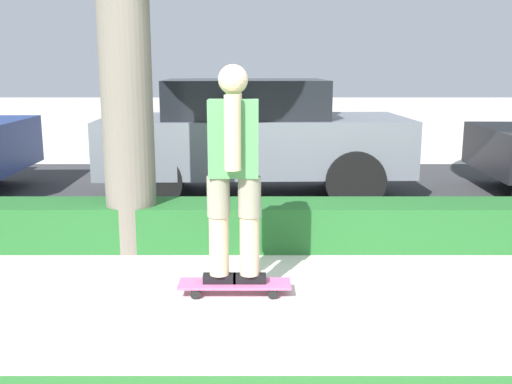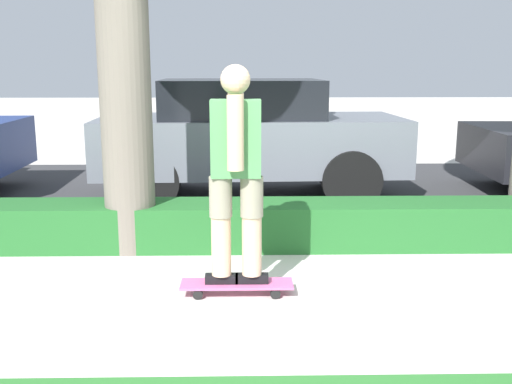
% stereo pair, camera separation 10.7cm
% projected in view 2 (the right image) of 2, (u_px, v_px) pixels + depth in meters
% --- Properties ---
extents(ground_plane, '(60.00, 60.00, 0.00)m').
position_uv_depth(ground_plane, '(272.00, 309.00, 4.48)').
color(ground_plane, beige).
extents(street_asphalt, '(18.35, 5.00, 0.01)m').
position_uv_depth(street_asphalt, '(258.00, 192.00, 8.59)').
color(street_asphalt, '#38383A').
rests_on(street_asphalt, ground_plane).
extents(hedge_row, '(18.35, 0.60, 0.45)m').
position_uv_depth(hedge_row, '(265.00, 225.00, 6.00)').
color(hedge_row, '#236028').
rests_on(hedge_row, ground_plane).
extents(skateboard, '(0.89, 0.24, 0.10)m').
position_uv_depth(skateboard, '(237.00, 285.00, 4.75)').
color(skateboard, '#DB5B93').
rests_on(skateboard, ground_plane).
extents(skater_person, '(0.50, 0.44, 1.70)m').
position_uv_depth(skater_person, '(236.00, 170.00, 4.55)').
color(skater_person, black).
rests_on(skater_person, skateboard).
extents(parked_car_middle, '(4.12, 1.88, 1.60)m').
position_uv_depth(parked_car_middle, '(248.00, 135.00, 8.13)').
color(parked_car_middle, slate).
rests_on(parked_car_middle, ground_plane).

